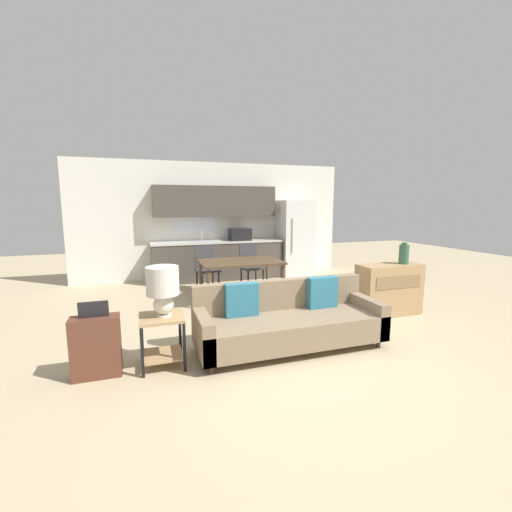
# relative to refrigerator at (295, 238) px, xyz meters

# --- Properties ---
(ground_plane) EXTENTS (20.00, 20.00, 0.00)m
(ground_plane) POSITION_rel_refrigerator_xyz_m (-1.94, -4.24, -0.91)
(ground_plane) COLOR tan
(wall_back) EXTENTS (6.40, 0.07, 2.70)m
(wall_back) POSITION_rel_refrigerator_xyz_m (-1.94, 0.39, 0.44)
(wall_back) COLOR silver
(wall_back) RESTS_ON ground_plane
(kitchen_counter) EXTENTS (2.99, 0.65, 2.15)m
(kitchen_counter) POSITION_rel_refrigerator_xyz_m (-1.93, 0.09, -0.07)
(kitchen_counter) COLOR #4C443D
(kitchen_counter) RESTS_ON ground_plane
(refrigerator) EXTENTS (0.79, 0.72, 1.82)m
(refrigerator) POSITION_rel_refrigerator_xyz_m (0.00, 0.00, 0.00)
(refrigerator) COLOR white
(refrigerator) RESTS_ON ground_plane
(dining_table) EXTENTS (1.44, 0.93, 0.73)m
(dining_table) POSITION_rel_refrigerator_xyz_m (-1.93, -1.83, -0.24)
(dining_table) COLOR brown
(dining_table) RESTS_ON ground_plane
(couch) EXTENTS (2.27, 0.80, 0.81)m
(couch) POSITION_rel_refrigerator_xyz_m (-1.94, -3.96, -0.59)
(couch) COLOR #3D2D1E
(couch) RESTS_ON ground_plane
(side_table) EXTENTS (0.46, 0.46, 0.56)m
(side_table) POSITION_rel_refrigerator_xyz_m (-3.43, -4.02, -0.54)
(side_table) COLOR tan
(side_table) RESTS_ON ground_plane
(table_lamp) EXTENTS (0.34, 0.34, 0.54)m
(table_lamp) POSITION_rel_refrigerator_xyz_m (-3.41, -4.02, -0.03)
(table_lamp) COLOR silver
(table_lamp) RESTS_ON side_table
(credenza) EXTENTS (1.02, 0.42, 0.81)m
(credenza) POSITION_rel_refrigerator_xyz_m (0.09, -3.33, -0.51)
(credenza) COLOR tan
(credenza) RESTS_ON ground_plane
(vase) EXTENTS (0.15, 0.15, 0.34)m
(vase) POSITION_rel_refrigerator_xyz_m (0.32, -3.35, 0.05)
(vase) COLOR #336047
(vase) RESTS_ON credenza
(dining_chair_far_left) EXTENTS (0.48, 0.48, 0.91)m
(dining_chair_far_left) POSITION_rel_refrigerator_xyz_m (-2.40, -0.98, -0.41)
(dining_chair_far_left) COLOR #38383D
(dining_chair_far_left) RESTS_ON ground_plane
(dining_chair_far_right) EXTENTS (0.47, 0.47, 0.91)m
(dining_chair_far_right) POSITION_rel_refrigerator_xyz_m (-1.48, -1.01, -0.41)
(dining_chair_far_right) COLOR #38383D
(dining_chair_far_right) RESTS_ON ground_plane
(suitcase) EXTENTS (0.47, 0.22, 0.79)m
(suitcase) POSITION_rel_refrigerator_xyz_m (-4.08, -4.04, -0.59)
(suitcase) COLOR brown
(suitcase) RESTS_ON ground_plane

